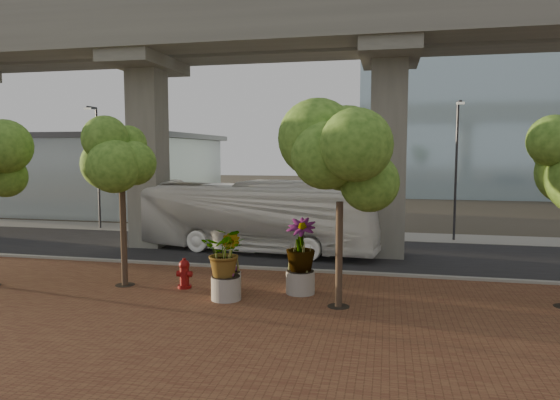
# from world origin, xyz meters

# --- Properties ---
(ground) EXTENTS (160.00, 160.00, 0.00)m
(ground) POSITION_xyz_m (0.00, 0.00, 0.00)
(ground) COLOR #393529
(ground) RESTS_ON ground
(brick_plaza) EXTENTS (70.00, 13.00, 0.06)m
(brick_plaza) POSITION_xyz_m (0.00, -8.00, 0.03)
(brick_plaza) COLOR brown
(brick_plaza) RESTS_ON ground
(asphalt_road) EXTENTS (90.00, 8.00, 0.04)m
(asphalt_road) POSITION_xyz_m (0.00, 2.00, 0.02)
(asphalt_road) COLOR black
(asphalt_road) RESTS_ON ground
(curb_strip) EXTENTS (70.00, 0.25, 0.16)m
(curb_strip) POSITION_xyz_m (0.00, -2.00, 0.08)
(curb_strip) COLOR gray
(curb_strip) RESTS_ON ground
(far_sidewalk) EXTENTS (90.00, 3.00, 0.06)m
(far_sidewalk) POSITION_xyz_m (0.00, 7.50, 0.03)
(far_sidewalk) COLOR gray
(far_sidewalk) RESTS_ON ground
(transit_viaduct) EXTENTS (72.00, 5.60, 12.40)m
(transit_viaduct) POSITION_xyz_m (0.00, 2.00, 7.29)
(transit_viaduct) COLOR gray
(transit_viaduct) RESTS_ON ground
(station_pavilion) EXTENTS (23.00, 13.00, 6.30)m
(station_pavilion) POSITION_xyz_m (-20.00, 16.00, 3.22)
(station_pavilion) COLOR silver
(station_pavilion) RESTS_ON ground
(transit_bus) EXTENTS (12.70, 4.75, 3.46)m
(transit_bus) POSITION_xyz_m (-0.40, 1.81, 1.73)
(transit_bus) COLOR white
(transit_bus) RESTS_ON ground
(fire_hydrant) EXTENTS (0.54, 0.49, 1.08)m
(fire_hydrant) POSITION_xyz_m (-0.99, -5.34, 0.58)
(fire_hydrant) COLOR maroon
(fire_hydrant) RESTS_ON ground
(planter_front) EXTENTS (2.18, 2.18, 2.40)m
(planter_front) POSITION_xyz_m (0.89, -6.34, 1.51)
(planter_front) COLOR gray
(planter_front) RESTS_ON ground
(planter_right) EXTENTS (2.42, 2.42, 2.58)m
(planter_right) POSITION_xyz_m (3.15, -5.12, 1.63)
(planter_right) COLOR #9F9A8F
(planter_right) RESTS_ON ground
(planter_left) EXTENTS (1.90, 1.90, 2.09)m
(planter_left) POSITION_xyz_m (0.66, -5.34, 1.33)
(planter_left) COLOR #A39C94
(planter_left) RESTS_ON ground
(street_tree_near_west) EXTENTS (3.24, 3.24, 6.22)m
(street_tree_near_west) POSITION_xyz_m (-3.27, -5.42, 4.78)
(street_tree_near_west) COLOR #4F3A2D
(street_tree_near_west) RESTS_ON ground
(street_tree_near_east) EXTENTS (4.20, 4.20, 6.45)m
(street_tree_near_east) POSITION_xyz_m (4.57, -6.33, 4.58)
(street_tree_near_east) COLOR #4F3A2D
(street_tree_near_east) RESTS_ON ground
(streetlamp_west) EXTENTS (0.38, 1.11, 7.63)m
(streetlamp_west) POSITION_xyz_m (-11.88, 6.67, 4.46)
(streetlamp_west) COLOR #292A2E
(streetlamp_west) RESTS_ON ground
(streetlamp_east) EXTENTS (0.37, 1.09, 7.53)m
(streetlamp_east) POSITION_xyz_m (9.64, 6.88, 4.40)
(streetlamp_east) COLOR #2C2C31
(streetlamp_east) RESTS_ON ground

